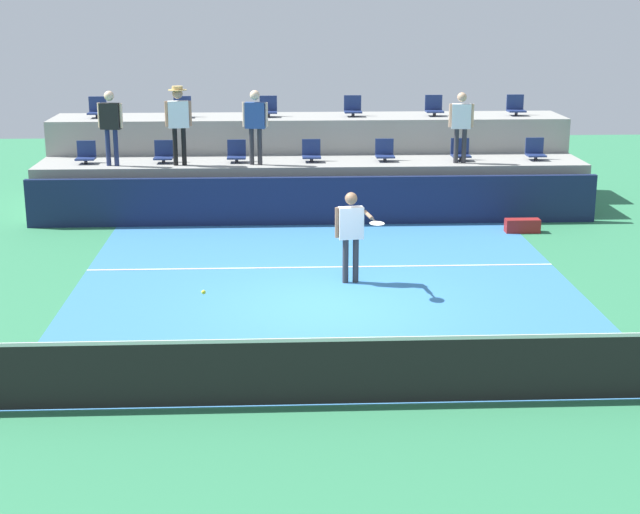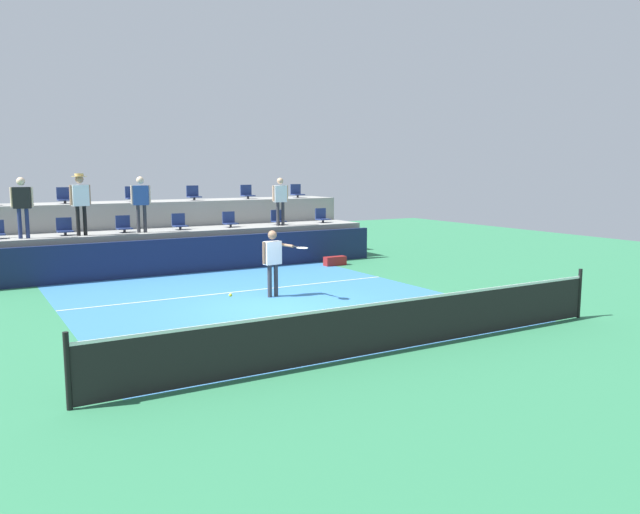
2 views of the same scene
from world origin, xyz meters
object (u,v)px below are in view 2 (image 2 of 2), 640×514
(stadium_chair_upper_right, at_px, (247,193))
(spectator_in_grey, at_px, (22,202))
(spectator_with_hat, at_px, (80,197))
(spectator_leaning_on_rail, at_px, (141,199))
(stadium_chair_lower_mid_right, at_px, (230,221))
(stadium_chair_upper_mid_right, at_px, (193,194))
(stadium_chair_lower_far_right, at_px, (322,217))
(tennis_ball, at_px, (231,295))
(stadium_chair_lower_center, at_px, (179,223))
(stadium_chair_lower_right, at_px, (278,219))
(stadium_chair_lower_mid_left, at_px, (124,225))
(equipment_bag, at_px, (335,261))
(stadium_chair_upper_mid_left, at_px, (133,195))
(stadium_chair_upper_far_right, at_px, (297,192))
(stadium_chair_lower_left, at_px, (65,228))
(spectator_in_white, at_px, (280,197))
(stadium_chair_upper_left, at_px, (64,197))
(tennis_player, at_px, (274,257))

(stadium_chair_upper_right, bearing_deg, spectator_in_grey, -164.44)
(spectator_with_hat, relative_size, spectator_leaning_on_rail, 1.06)
(stadium_chair_lower_mid_right, bearing_deg, stadium_chair_upper_mid_right, 109.26)
(stadium_chair_lower_far_right, distance_m, tennis_ball, 11.62)
(stadium_chair_lower_center, height_order, stadium_chair_lower_right, same)
(stadium_chair_lower_mid_left, bearing_deg, spectator_with_hat, -163.57)
(stadium_chair_lower_center, xyz_separation_m, stadium_chair_lower_mid_right, (1.75, 0.00, 0.00))
(equipment_bag, bearing_deg, stadium_chair_upper_mid_left, 144.51)
(stadium_chair_lower_right, distance_m, stadium_chair_upper_far_right, 2.64)
(stadium_chair_upper_mid_right, relative_size, stadium_chair_upper_far_right, 1.00)
(stadium_chair_lower_mid_left, height_order, stadium_chair_lower_right, same)
(stadium_chair_lower_right, xyz_separation_m, stadium_chair_upper_mid_left, (-4.60, 1.80, 0.85))
(stadium_chair_lower_left, bearing_deg, tennis_ball, -80.12)
(stadium_chair_lower_far_right, height_order, stadium_chair_upper_mid_left, stadium_chair_upper_mid_left)
(stadium_chair_lower_far_right, xyz_separation_m, stadium_chair_upper_right, (-2.19, 1.80, 0.85))
(spectator_with_hat, bearing_deg, stadium_chair_upper_right, 19.15)
(stadium_chair_lower_mid_left, distance_m, stadium_chair_upper_far_right, 7.37)
(spectator_leaning_on_rail, bearing_deg, stadium_chair_upper_mid_right, 41.85)
(equipment_bag, bearing_deg, spectator_with_hat, 166.63)
(stadium_chair_upper_mid_right, bearing_deg, stadium_chair_upper_mid_left, 180.00)
(stadium_chair_upper_far_right, xyz_separation_m, spectator_with_hat, (-8.40, -2.18, 0.07))
(spectator_in_white, bearing_deg, stadium_chair_lower_left, 176.86)
(stadium_chair_lower_center, relative_size, stadium_chair_upper_left, 1.00)
(stadium_chair_lower_center, height_order, stadium_chair_upper_far_right, stadium_chair_upper_far_right)
(spectator_leaning_on_rail, bearing_deg, spectator_in_white, 0.00)
(tennis_player, bearing_deg, stadium_chair_upper_mid_right, 85.40)
(stadium_chair_upper_mid_right, relative_size, spectator_in_white, 0.31)
(spectator_with_hat, bearing_deg, stadium_chair_lower_center, 7.10)
(tennis_player, xyz_separation_m, spectator_with_hat, (-3.59, 5.50, 1.36))
(stadium_chair_upper_far_right, distance_m, tennis_player, 9.16)
(stadium_chair_lower_right, xyz_separation_m, stadium_chair_upper_left, (-6.78, 1.80, 0.85))
(stadium_chair_lower_far_right, height_order, stadium_chair_upper_right, stadium_chair_upper_right)
(stadium_chair_lower_mid_right, relative_size, tennis_ball, 7.65)
(stadium_chair_lower_mid_right, relative_size, spectator_leaning_on_rail, 0.30)
(stadium_chair_lower_right, relative_size, stadium_chair_upper_right, 1.00)
(stadium_chair_upper_mid_right, distance_m, stadium_chair_upper_far_right, 4.19)
(spectator_with_hat, relative_size, equipment_bag, 2.40)
(stadium_chair_lower_far_right, height_order, equipment_bag, stadium_chair_lower_far_right)
(stadium_chair_lower_center, relative_size, stadium_chair_upper_mid_right, 1.00)
(stadium_chair_lower_mid_left, relative_size, stadium_chair_upper_left, 1.00)
(equipment_bag, bearing_deg, tennis_player, -138.06)
(stadium_chair_upper_left, bearing_deg, equipment_bag, -27.22)
(stadium_chair_lower_right, xyz_separation_m, tennis_player, (-3.07, -5.88, -0.44))
(stadium_chair_lower_left, distance_m, stadium_chair_lower_mid_left, 1.72)
(stadium_chair_upper_mid_left, relative_size, spectator_leaning_on_rail, 0.30)
(stadium_chair_upper_right, bearing_deg, stadium_chair_upper_far_right, 0.00)
(stadium_chair_lower_mid_right, height_order, spectator_leaning_on_rail, spectator_leaning_on_rail)
(stadium_chair_lower_mid_left, height_order, stadium_chair_upper_mid_right, stadium_chair_upper_mid_right)
(stadium_chair_lower_left, relative_size, stadium_chair_lower_center, 1.00)
(spectator_in_grey, height_order, equipment_bag, spectator_in_grey)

